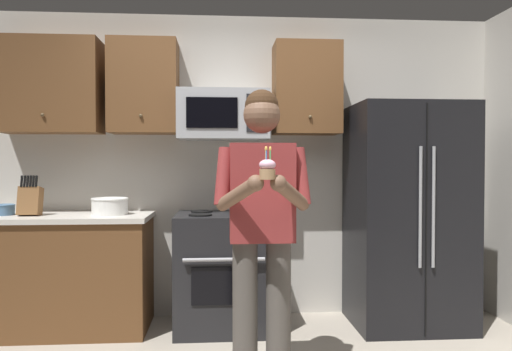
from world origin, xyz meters
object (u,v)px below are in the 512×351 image
(knife_block, at_px, (30,200))
(cupcake, at_px, (267,169))
(bowl_small_colored, at_px, (3,209))
(person, at_px, (262,218))
(microwave, at_px, (223,115))
(bowl_large_white, at_px, (110,206))
(refrigerator, at_px, (408,215))
(oven_range, at_px, (224,271))

(knife_block, xyz_separation_m, cupcake, (1.71, -1.34, 0.26))
(bowl_small_colored, distance_m, person, 2.21)
(microwave, distance_m, cupcake, 1.56)
(person, xyz_separation_m, cupcake, (0.00, -0.33, 0.30))
(knife_block, relative_size, bowl_large_white, 1.11)
(cupcake, bearing_deg, person, 90.00)
(refrigerator, distance_m, cupcake, 1.89)
(oven_range, distance_m, bowl_large_white, 1.04)
(bowl_small_colored, distance_m, cupcake, 2.41)
(bowl_small_colored, relative_size, cupcake, 1.04)
(microwave, xyz_separation_m, person, (0.22, -1.16, -0.72))
(bowl_small_colored, height_order, cupcake, cupcake)
(microwave, xyz_separation_m, bowl_large_white, (-0.89, -0.13, -0.73))
(bowl_small_colored, bearing_deg, oven_range, -0.74)
(knife_block, height_order, person, person)
(knife_block, bearing_deg, refrigerator, -0.18)
(refrigerator, relative_size, bowl_small_colored, 9.92)
(oven_range, relative_size, knife_block, 2.91)
(oven_range, distance_m, person, 1.19)
(oven_range, xyz_separation_m, refrigerator, (1.50, -0.04, 0.44))
(knife_block, xyz_separation_m, person, (1.71, -1.01, -0.04))
(refrigerator, relative_size, bowl_large_white, 6.27)
(bowl_large_white, relative_size, person, 0.16)
(microwave, xyz_separation_m, knife_block, (-1.49, -0.15, -0.68))
(knife_block, distance_m, bowl_large_white, 0.60)
(microwave, relative_size, bowl_small_colored, 4.08)
(bowl_small_colored, bearing_deg, microwave, 3.23)
(person, height_order, cupcake, person)
(bowl_large_white, xyz_separation_m, bowl_small_colored, (-0.83, 0.03, -0.03))
(oven_range, bearing_deg, refrigerator, -1.50)
(cupcake, bearing_deg, knife_block, 141.97)
(microwave, bearing_deg, bowl_small_colored, -176.77)
(bowl_large_white, height_order, bowl_small_colored, bowl_large_white)
(bowl_large_white, xyz_separation_m, cupcake, (1.11, -1.36, 0.30))
(oven_range, relative_size, cupcake, 5.36)
(bowl_large_white, distance_m, cupcake, 1.78)
(bowl_large_white, bearing_deg, cupcake, -50.77)
(microwave, bearing_deg, refrigerator, -6.03)
(microwave, relative_size, knife_block, 2.31)
(knife_block, xyz_separation_m, bowl_large_white, (0.60, 0.02, -0.05))
(bowl_large_white, bearing_deg, refrigerator, -0.78)
(oven_range, bearing_deg, bowl_small_colored, 179.26)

